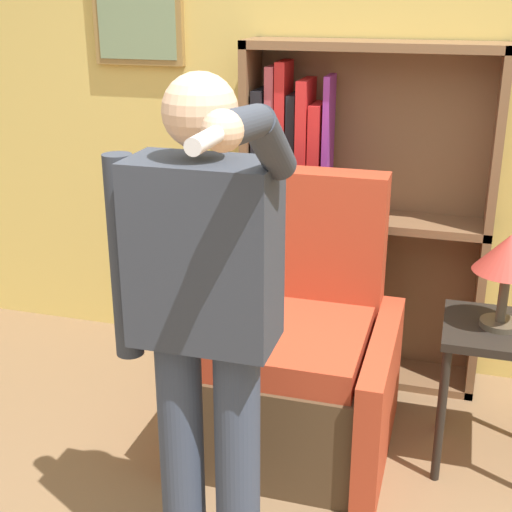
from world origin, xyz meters
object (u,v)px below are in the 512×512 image
side_table (496,353)px  table_lamp (508,258)px  bookcase (332,222)px  armchair (296,363)px  person_standing (204,313)px

side_table → table_lamp: table_lamp is taller
side_table → bookcase: bearing=142.1°
table_lamp → side_table: bearing=-116.6°
bookcase → armchair: 0.81m
bookcase → table_lamp: bookcase is taller
side_table → table_lamp: (0.00, 0.00, 0.41)m
bookcase → armchair: (-0.02, -0.67, -0.44)m
bookcase → person_standing: size_ratio=0.99×
armchair → table_lamp: bearing=3.3°
bookcase → person_standing: person_standing is taller
armchair → table_lamp: size_ratio=3.00×
bookcase → armchair: bearing=-91.8°
side_table → armchair: bearing=-176.7°
bookcase → armchair: bookcase is taller
side_table → table_lamp: bearing=63.4°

